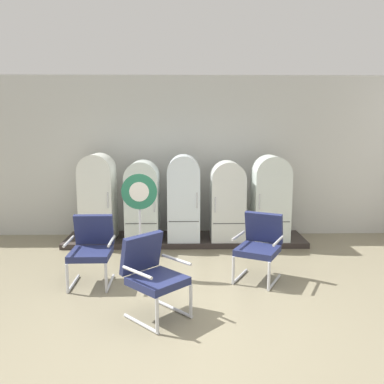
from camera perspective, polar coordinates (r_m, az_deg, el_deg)
name	(u,v)px	position (r m, az deg, el deg)	size (l,w,h in m)	color
ground	(185,316)	(5.06, -0.97, -17.20)	(12.00, 10.00, 0.05)	gray
back_wall	(185,156)	(8.21, -1.02, 5.10)	(11.76, 0.12, 3.21)	beige
display_plinth	(185,240)	(7.86, -0.99, -6.75)	(4.58, 0.95, 0.10)	#312927
refrigerator_0	(98,194)	(7.72, -13.22, -0.33)	(0.61, 0.67, 1.63)	white
refrigerator_1	(142,198)	(7.61, -7.07, -0.85)	(0.61, 0.68, 1.49)	silver
refrigerator_2	(184,195)	(7.53, -1.21, -0.43)	(0.60, 0.63, 1.60)	white
refrigerator_3	(227,198)	(7.58, 5.05, -0.89)	(0.63, 0.62, 1.49)	silver
refrigerator_4	(270,195)	(7.71, 11.05, -0.44)	(0.66, 0.66, 1.59)	silver
armchair_left	(92,246)	(5.96, -14.05, -7.47)	(0.64, 0.68, 0.97)	silver
armchair_right	(259,243)	(6.00, 9.53, -7.20)	(0.81, 0.86, 0.97)	silver
armchair_center	(152,272)	(4.84, -5.68, -11.23)	(0.87, 0.87, 0.97)	silver
sign_stand	(140,222)	(6.05, -7.42, -4.25)	(0.53, 0.32, 1.54)	#2D2D30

